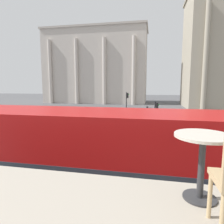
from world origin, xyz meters
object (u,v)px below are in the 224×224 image
Objects in this scene: traffic_light_near at (148,124)px; car_maroon at (75,125)px; pedestrian_grey at (178,126)px; pedestrian_blue at (99,134)px; cafe_dining_table at (202,152)px; plaza_building_left at (96,67)px; traffic_light_mid at (156,114)px; traffic_light_far at (127,102)px; double_decker_bus at (82,162)px.

traffic_light_near is 0.84× the size of car_maroon.
pedestrian_blue is at bearing 63.18° from pedestrian_grey.
cafe_dining_table is 0.43× the size of pedestrian_grey.
traffic_light_near reaches higher than pedestrian_grey.
plaza_building_left reaches higher than pedestrian_blue.
car_maroon is (-8.28, 0.77, -1.55)m from traffic_light_mid.
traffic_light_near reaches higher than traffic_light_mid.
traffic_light_near is 14.36m from traffic_light_far.
cafe_dining_table reaches higher than traffic_light_mid.
traffic_light_far is (-3.80, 8.75, 0.32)m from traffic_light_mid.
cafe_dining_table is 0.03× the size of plaza_building_left.
double_decker_bus is at bearing -74.74° from plaza_building_left.
traffic_light_mid is 9.54m from traffic_light_far.
double_decker_bus is 7.42m from traffic_light_near.
cafe_dining_table is at bearing -136.32° from car_maroon.
plaza_building_left is at bearing 110.25° from traffic_light_near.
pedestrian_blue is (-1.83, 8.88, -1.27)m from double_decker_bus.
plaza_building_left is 45.62m from traffic_light_near.
traffic_light_far is (12.35, -28.19, -7.49)m from plaza_building_left.
traffic_light_far reaches higher than car_maroon.
cafe_dining_table is (2.89, -4.06, 1.94)m from double_decker_bus.
plaza_building_left is at bearing 107.02° from cafe_dining_table.
traffic_light_near is at bearing -110.58° from car_maroon.
traffic_light_far reaches higher than pedestrian_blue.
traffic_light_near is at bearing 94.00° from cafe_dining_table.
cafe_dining_table is at bearing -81.00° from traffic_light_far.
cafe_dining_table reaches higher than double_decker_bus.
plaza_building_left reaches higher than traffic_light_mid.
traffic_light_mid is 0.81× the size of car_maroon.
cafe_dining_table is 0.42× the size of pedestrian_blue.
car_maroon is at bearing 141.55° from pedestrian_blue.
pedestrian_grey is at bearing 29.88° from traffic_light_mid.
traffic_light_mid is at bearing 83.56° from traffic_light_near.
double_decker_bus reaches higher than pedestrian_grey.
pedestrian_grey is (10.40, 0.45, 0.28)m from car_maroon.
double_decker_bus is at bearing -102.32° from traffic_light_mid.
pedestrian_grey is (5.92, -7.53, -1.59)m from traffic_light_far.
pedestrian_grey is (2.71, 6.47, -1.33)m from traffic_light_near.
car_maroon is 2.48× the size of pedestrian_grey.
pedestrian_grey is at bearing -62.91° from plaza_building_left.
traffic_light_far reaches higher than pedestrian_grey.
traffic_light_mid is at bearing 69.82° from double_decker_bus.
pedestrian_blue is at bearing -73.96° from plaza_building_left.
cafe_dining_table is 0.21× the size of traffic_light_near.
double_decker_bus is 21.14m from traffic_light_far.
car_maroon is (-5.58, 13.13, -1.57)m from double_decker_bus.
traffic_light_mid reaches higher than pedestrian_grey.
plaza_building_left is 8.33× the size of traffic_light_mid.
plaza_building_left reaches higher than traffic_light_near.
pedestrian_grey is at bearing 67.24° from traffic_light_near.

